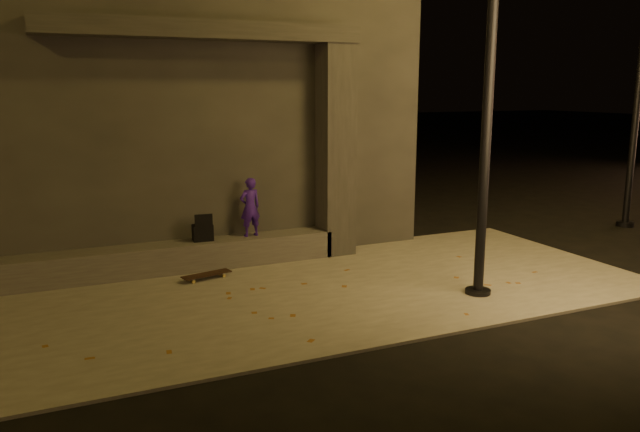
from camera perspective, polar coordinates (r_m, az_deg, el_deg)
name	(u,v)px	position (r m, az deg, el deg)	size (l,w,h in m)	color
ground	(341,349)	(7.26, 1.91, -12.03)	(120.00, 120.00, 0.00)	black
sidewalk	(280,295)	(8.97, -3.70, -7.21)	(11.00, 4.40, 0.04)	#67645B
building	(148,104)	(12.62, -15.44, 9.82)	(9.00, 5.10, 5.22)	#363331
ledge	(151,260)	(10.18, -15.16, -3.87)	(6.00, 0.55, 0.45)	#4D4A46
column	(336,151)	(10.82, 1.43, 5.93)	(0.55, 0.55, 3.60)	#363331
canopy	(205,30)	(10.11, -10.46, 16.36)	(5.00, 0.70, 0.28)	#363331
skateboarder	(250,207)	(10.38, -6.42, 0.81)	(0.36, 0.23, 0.98)	#361690
backpack	(203,231)	(10.24, -10.68, -1.38)	(0.33, 0.22, 0.45)	black
skateboard	(207,275)	(9.74, -10.32, -5.30)	(0.80, 0.37, 0.09)	black
street_lamp_0	(493,8)	(8.84, 15.53, 17.86)	(0.36, 0.36, 6.92)	black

